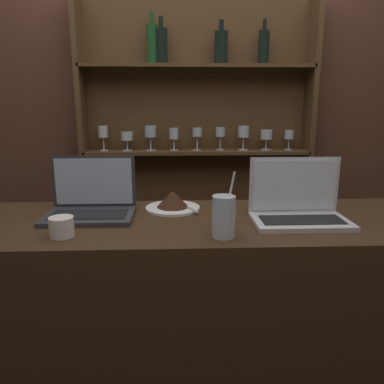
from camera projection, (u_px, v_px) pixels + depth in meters
The scene contains 8 objects.
bar_counter at pixel (193, 333), 1.51m from camera, with size 1.99×0.57×0.96m.
back_wall at pixel (186, 109), 2.34m from camera, with size 7.00×0.06×2.70m.
back_shelf at pixel (197, 158), 2.34m from camera, with size 1.39×0.18×1.99m.
laptop_near at pixel (91, 203), 1.44m from camera, with size 0.33×0.22×0.22m.
laptop_far at pixel (298, 207), 1.37m from camera, with size 0.34×0.20×0.23m.
cake_plate at pixel (173, 202), 1.53m from camera, with size 0.22×0.22×0.08m.
water_glass at pixel (224, 216), 1.21m from camera, with size 0.07×0.07×0.22m.
coffee_cup at pixel (62, 227), 1.22m from camera, with size 0.08×0.08×0.07m.
Camera 1 is at (-0.06, -1.05, 1.39)m, focal length 35.00 mm.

